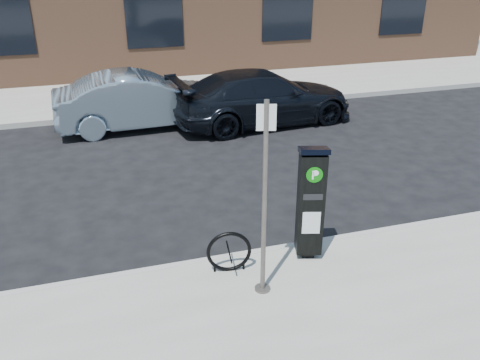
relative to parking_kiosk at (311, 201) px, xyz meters
name	(u,v)px	position (x,y,z in m)	size (l,w,h in m)	color
ground	(270,256)	(-0.49, 0.35, -1.10)	(120.00, 120.00, 0.00)	black
sidewalk_far	(151,68)	(-0.49, 14.35, -1.02)	(60.00, 12.00, 0.15)	gray
curb_near	(271,252)	(-0.49, 0.33, -1.02)	(60.00, 0.12, 0.16)	#9E9B93
curb_far	(178,111)	(-0.49, 8.37, -1.02)	(60.00, 0.12, 0.16)	#9E9B93
parking_kiosk	(311,201)	(0.00, 0.00, 0.00)	(0.51, 0.48, 1.85)	black
sign_pole	(264,204)	(-0.97, -0.64, 0.43)	(0.24, 0.22, 2.78)	#4B4742
bike_rack	(229,252)	(-1.30, -0.05, -0.62)	(0.67, 0.15, 0.67)	black
car_silver	(141,100)	(-1.67, 7.45, -0.34)	(1.60, 4.58, 1.51)	#8BA1B1
car_dark	(263,97)	(1.62, 6.79, -0.35)	(2.08, 5.12, 1.49)	black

